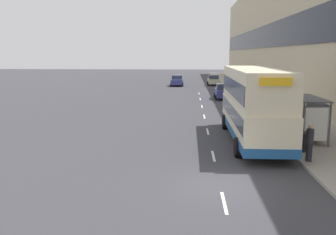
% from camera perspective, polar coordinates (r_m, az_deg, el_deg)
% --- Properties ---
extents(ground_plane, '(220.00, 220.00, 0.00)m').
position_cam_1_polar(ground_plane, '(14.98, 8.00, -10.46)').
color(ground_plane, '#38383D').
extents(pavement, '(5.00, 93.00, 0.14)m').
position_cam_1_polar(pavement, '(53.33, 11.66, 4.05)').
color(pavement, gray).
rests_on(pavement, ground_plane).
extents(terrace_facade, '(3.10, 93.00, 16.57)m').
position_cam_1_polar(terrace_facade, '(53.91, 16.26, 12.67)').
color(terrace_facade, '#C6B793').
rests_on(terrace_facade, ground_plane).
extents(lane_mark_0, '(0.12, 2.00, 0.01)m').
position_cam_1_polar(lane_mark_0, '(13.53, 8.55, -12.71)').
color(lane_mark_0, silver).
rests_on(lane_mark_0, ground_plane).
extents(lane_mark_1, '(0.12, 2.00, 0.01)m').
position_cam_1_polar(lane_mark_1, '(19.25, 6.92, -5.84)').
color(lane_mark_1, silver).
rests_on(lane_mark_1, ground_plane).
extents(lane_mark_2, '(0.12, 2.00, 0.01)m').
position_cam_1_polar(lane_mark_2, '(25.13, 6.07, -2.14)').
color(lane_mark_2, silver).
rests_on(lane_mark_2, ground_plane).
extents(lane_mark_3, '(0.12, 2.00, 0.01)m').
position_cam_1_polar(lane_mark_3, '(31.07, 5.55, 0.15)').
color(lane_mark_3, silver).
rests_on(lane_mark_3, ground_plane).
extents(lane_mark_4, '(0.12, 2.00, 0.01)m').
position_cam_1_polar(lane_mark_4, '(37.06, 5.19, 1.70)').
color(lane_mark_4, silver).
rests_on(lane_mark_4, ground_plane).
extents(lane_mark_5, '(0.12, 2.00, 0.01)m').
position_cam_1_polar(lane_mark_5, '(43.06, 4.93, 2.82)').
color(lane_mark_5, silver).
rests_on(lane_mark_5, ground_plane).
extents(lane_mark_6, '(0.12, 2.00, 0.01)m').
position_cam_1_polar(lane_mark_6, '(49.07, 4.74, 3.67)').
color(lane_mark_6, silver).
rests_on(lane_mark_6, ground_plane).
extents(bus_shelter, '(1.60, 4.20, 2.48)m').
position_cam_1_polar(bus_shelter, '(23.17, 20.89, 0.96)').
color(bus_shelter, '#4C4C51').
rests_on(bus_shelter, ground_plane).
extents(double_decker_bus_near, '(2.85, 10.97, 4.30)m').
position_cam_1_polar(double_decker_bus_near, '(22.33, 12.87, 2.11)').
color(double_decker_bus_near, beige).
rests_on(double_decker_bus_near, ground_plane).
extents(car_0, '(2.02, 4.24, 1.72)m').
position_cam_1_polar(car_0, '(60.55, 1.38, 5.65)').
color(car_0, navy).
rests_on(car_0, ground_plane).
extents(car_1, '(1.99, 3.93, 1.78)m').
position_cam_1_polar(car_1, '(43.33, 8.44, 3.95)').
color(car_1, navy).
rests_on(car_1, ground_plane).
extents(car_2, '(1.98, 4.02, 1.70)m').
position_cam_1_polar(car_2, '(62.12, 6.95, 5.67)').
color(car_2, '#B7B799').
rests_on(car_2, ground_plane).
extents(pedestrian_at_shelter, '(0.35, 0.35, 1.77)m').
position_cam_1_polar(pedestrian_at_shelter, '(18.74, 20.77, -3.56)').
color(pedestrian_at_shelter, '#23232D').
rests_on(pedestrian_at_shelter, ground_plane).
extents(pedestrian_1, '(0.31, 0.31, 1.57)m').
position_cam_1_polar(pedestrian_1, '(26.39, 19.24, 0.00)').
color(pedestrian_1, '#23232D').
rests_on(pedestrian_1, ground_plane).
extents(pedestrian_2, '(0.35, 0.35, 1.79)m').
position_cam_1_polar(pedestrian_2, '(26.83, 20.49, 0.33)').
color(pedestrian_2, '#23232D').
rests_on(pedestrian_2, ground_plane).
extents(litter_bin, '(0.55, 0.55, 1.05)m').
position_cam_1_polar(litter_bin, '(20.53, 19.64, -3.45)').
color(litter_bin, black).
rests_on(litter_bin, ground_plane).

